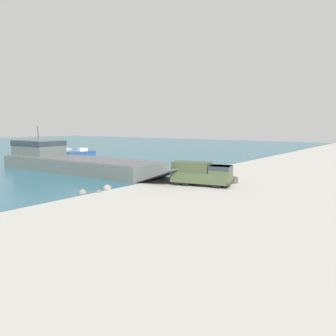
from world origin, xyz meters
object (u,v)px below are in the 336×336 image
at_px(moored_boat_b, 81,152).
at_px(soldier_on_ramp, 216,174).
at_px(landing_craft, 68,160).
at_px(military_truck, 202,173).
at_px(moored_boat_a, 59,149).
at_px(cargo_crate, 233,180).

bearing_deg(moored_boat_b, soldier_on_ramp, 172.27).
distance_m(landing_craft, military_truck, 25.11).
xyz_separation_m(military_truck, soldier_on_ramp, (3.53, -0.13, -0.47)).
bearing_deg(military_truck, soldier_on_ramp, 74.34).
height_order(landing_craft, moored_boat_a, landing_craft).
distance_m(moored_boat_a, cargo_crate, 71.07).
bearing_deg(cargo_crate, landing_craft, 100.30).
distance_m(moored_boat_a, moored_boat_b, 18.27).
bearing_deg(moored_boat_a, landing_craft, 31.27).
bearing_deg(landing_craft, moored_boat_a, 54.45).
distance_m(soldier_on_ramp, moored_boat_a, 69.09).
height_order(moored_boat_b, cargo_crate, moored_boat_b).
height_order(moored_boat_a, moored_boat_b, moored_boat_b).
bearing_deg(soldier_on_ramp, landing_craft, -160.64).
relative_size(soldier_on_ramp, moored_boat_a, 0.25).
relative_size(military_truck, cargo_crate, 7.77).
xyz_separation_m(soldier_on_ramp, cargo_crate, (0.36, -2.20, -0.64)).
height_order(moored_boat_a, cargo_crate, moored_boat_a).
bearing_deg(military_truck, moored_boat_b, 144.34).
height_order(soldier_on_ramp, moored_boat_b, soldier_on_ramp).
height_order(military_truck, cargo_crate, military_truck).
bearing_deg(soldier_on_ramp, moored_boat_b, 170.67).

